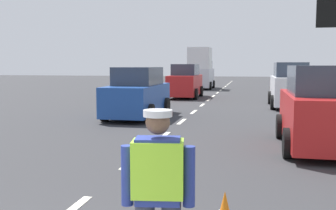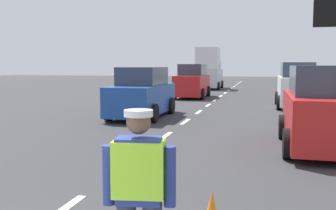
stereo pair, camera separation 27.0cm
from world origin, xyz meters
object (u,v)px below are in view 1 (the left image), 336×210
at_px(car_parked_far, 289,86).
at_px(car_oncoming_second, 185,82).
at_px(road_worker, 161,191).
at_px(delivery_truck, 201,70).
at_px(car_parked_curbside, 320,111).
at_px(car_oncoming_lead, 138,94).

xyz_separation_m(car_parked_far, car_oncoming_second, (-5.95, 4.39, -0.03)).
bearing_deg(road_worker, car_oncoming_second, 99.07).
xyz_separation_m(road_worker, delivery_truck, (-3.57, 30.22, 0.68)).
distance_m(delivery_truck, car_oncoming_second, 9.35).
distance_m(road_worker, delivery_truck, 30.44).
bearing_deg(delivery_truck, car_parked_far, -65.72).
xyz_separation_m(road_worker, car_parked_far, (2.62, 16.50, 0.09)).
distance_m(delivery_truck, car_parked_far, 15.06).
relative_size(delivery_truck, car_oncoming_second, 1.10).
bearing_deg(car_parked_curbside, car_oncoming_lead, 142.45).
xyz_separation_m(car_parked_curbside, car_oncoming_lead, (-6.07, 4.66, -0.03)).
bearing_deg(car_parked_far, delivery_truck, 114.28).
distance_m(car_oncoming_second, car_oncoming_lead, 9.54).
bearing_deg(car_parked_far, car_parked_curbside, -91.01).
bearing_deg(car_parked_curbside, car_oncoming_second, 112.15).
xyz_separation_m(road_worker, car_oncoming_lead, (-3.62, 11.36, -0.01)).
bearing_deg(car_parked_far, road_worker, -99.00).
xyz_separation_m(delivery_truck, car_oncoming_lead, (-0.05, -18.86, -0.69)).
xyz_separation_m(car_parked_curbside, car_oncoming_second, (-5.78, 14.20, 0.03)).
height_order(car_oncoming_second, car_oncoming_lead, car_oncoming_second).
height_order(car_parked_curbside, car_oncoming_lead, car_parked_curbside).
bearing_deg(car_oncoming_second, car_parked_curbside, -67.85).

